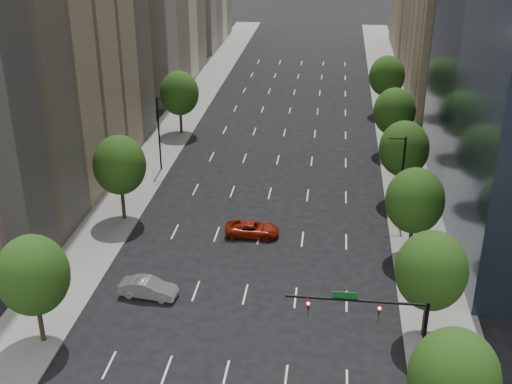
% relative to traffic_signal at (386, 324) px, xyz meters
% --- Properties ---
extents(sidewalk_left, '(6.00, 200.00, 0.15)m').
position_rel_traffic_signal_xyz_m(sidewalk_left, '(-26.03, 30.00, -5.10)').
color(sidewalk_left, slate).
rests_on(sidewalk_left, ground).
extents(sidewalk_right, '(6.00, 200.00, 0.15)m').
position_rel_traffic_signal_xyz_m(sidewalk_right, '(4.97, 30.00, -5.10)').
color(sidewalk_right, slate).
rests_on(sidewalk_right, ground).
extents(filler_left, '(14.00, 26.00, 18.00)m').
position_rel_traffic_signal_xyz_m(filler_left, '(-35.53, 106.00, 3.83)').
color(filler_left, beige).
rests_on(filler_left, ground).
extents(parking_tan_right, '(14.00, 30.00, 30.00)m').
position_rel_traffic_signal_xyz_m(parking_tan_right, '(14.47, 70.00, 9.83)').
color(parking_tan_right, '#8C7759').
rests_on(parking_tan_right, ground).
extents(filler_right, '(14.00, 26.00, 16.00)m').
position_rel_traffic_signal_xyz_m(filler_right, '(14.47, 103.00, 2.83)').
color(filler_right, '#8C7759').
rests_on(filler_right, ground).
extents(tree_right_0, '(5.20, 5.20, 8.39)m').
position_rel_traffic_signal_xyz_m(tree_right_0, '(3.47, -5.00, 0.22)').
color(tree_right_0, '#382316').
rests_on(tree_right_0, ground).
extents(tree_right_1, '(5.20, 5.20, 8.75)m').
position_rel_traffic_signal_xyz_m(tree_right_1, '(3.47, 6.00, 0.58)').
color(tree_right_1, '#382316').
rests_on(tree_right_1, ground).
extents(tree_right_2, '(5.20, 5.20, 8.61)m').
position_rel_traffic_signal_xyz_m(tree_right_2, '(3.47, 18.00, 0.43)').
color(tree_right_2, '#382316').
rests_on(tree_right_2, ground).
extents(tree_right_3, '(5.20, 5.20, 8.89)m').
position_rel_traffic_signal_xyz_m(tree_right_3, '(3.47, 30.00, 0.72)').
color(tree_right_3, '#382316').
rests_on(tree_right_3, ground).
extents(tree_right_4, '(5.20, 5.20, 8.46)m').
position_rel_traffic_signal_xyz_m(tree_right_4, '(3.47, 44.00, 0.29)').
color(tree_right_4, '#382316').
rests_on(tree_right_4, ground).
extents(tree_right_5, '(5.20, 5.20, 8.75)m').
position_rel_traffic_signal_xyz_m(tree_right_5, '(3.47, 60.00, 0.58)').
color(tree_right_5, '#382316').
rests_on(tree_right_5, ground).
extents(tree_left_0, '(5.20, 5.20, 8.75)m').
position_rel_traffic_signal_xyz_m(tree_left_0, '(-24.53, 2.00, 0.58)').
color(tree_left_0, '#382316').
rests_on(tree_left_0, ground).
extents(tree_left_1, '(5.20, 5.20, 8.97)m').
position_rel_traffic_signal_xyz_m(tree_left_1, '(-24.53, 22.00, 0.79)').
color(tree_left_1, '#382316').
rests_on(tree_left_1, ground).
extents(tree_left_2, '(5.20, 5.20, 8.68)m').
position_rel_traffic_signal_xyz_m(tree_left_2, '(-24.53, 48.00, 0.50)').
color(tree_left_2, '#382316').
rests_on(tree_left_2, ground).
extents(streetlight_rn, '(1.70, 0.20, 9.00)m').
position_rel_traffic_signal_xyz_m(streetlight_rn, '(2.91, 25.00, -0.33)').
color(streetlight_rn, black).
rests_on(streetlight_rn, ground).
extents(streetlight_ln, '(1.70, 0.20, 9.00)m').
position_rel_traffic_signal_xyz_m(streetlight_ln, '(-23.96, 35.00, -0.33)').
color(streetlight_ln, black).
rests_on(streetlight_ln, ground).
extents(traffic_signal, '(9.12, 0.40, 7.38)m').
position_rel_traffic_signal_xyz_m(traffic_signal, '(0.00, 0.00, 0.00)').
color(traffic_signal, black).
rests_on(traffic_signal, ground).
extents(car_silver, '(4.97, 2.21, 1.59)m').
position_rel_traffic_signal_xyz_m(car_silver, '(-18.37, 8.76, -4.38)').
color(car_silver, '#9D9CA2').
rests_on(car_silver, ground).
extents(car_red_far, '(5.26, 2.57, 1.44)m').
position_rel_traffic_signal_xyz_m(car_red_far, '(-11.23, 20.16, -4.45)').
color(car_red_far, maroon).
rests_on(car_red_far, ground).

